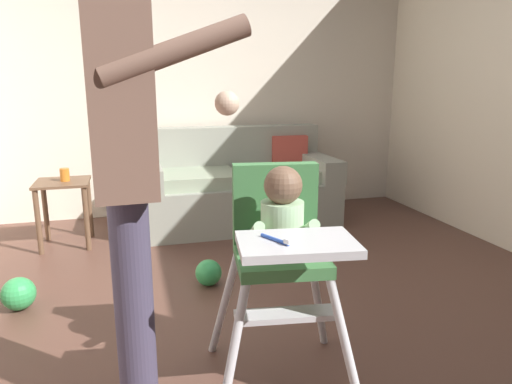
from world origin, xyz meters
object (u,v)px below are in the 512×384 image
adult_standing (127,173)px  sippy_cup (65,175)px  toy_ball (19,294)px  high_chair (281,236)px  toy_ball_second (208,273)px  side_table (64,199)px  couch (236,187)px

adult_standing → sippy_cup: size_ratio=16.88×
toy_ball → high_chair: bearing=-39.9°
toy_ball_second → side_table: (-0.96, 1.05, 0.30)m
adult_standing → sippy_cup: 2.22m
adult_standing → sippy_cup: adult_standing is taller
toy_ball_second → couch: bearing=69.5°
couch → sippy_cup: (-1.42, -0.25, 0.24)m
couch → toy_ball: bearing=-49.9°
couch → sippy_cup: size_ratio=17.52×
side_table → couch: bearing=10.0°
high_chair → toy_ball_second: 1.21m
couch → toy_ball: size_ratio=9.30×
couch → sippy_cup: couch is taller
toy_ball → side_table: side_table is taller
sippy_cup → adult_standing: bearing=-77.3°
sippy_cup → high_chair: bearing=-63.3°
toy_ball_second → side_table: 1.45m
toy_ball_second → adult_standing: bearing=-112.8°
side_table → sippy_cup: size_ratio=5.20×
high_chair → sippy_cup: size_ratio=9.62×
adult_standing → toy_ball_second: adult_standing is taller
couch → sippy_cup: bearing=-79.9°
adult_standing → toy_ball_second: 1.46m
side_table → adult_standing: bearing=-76.7°
high_chair → adult_standing: adult_standing is taller
high_chair → toy_ball_second: (-0.13, 1.06, -0.58)m
side_table → sippy_cup: (0.02, 0.00, 0.19)m
adult_standing → side_table: 2.26m
toy_ball → side_table: bearing=82.5°
high_chair → toy_ball_second: bearing=-165.2°
toy_ball → side_table: (0.14, 1.08, 0.29)m
couch → side_table: couch is taller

